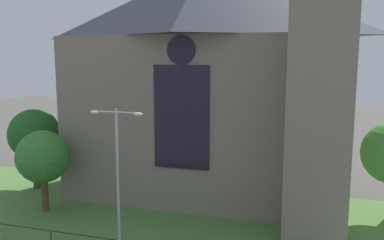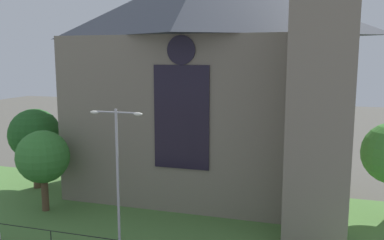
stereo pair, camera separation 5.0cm
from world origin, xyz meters
name	(u,v)px [view 2 (the right image)]	position (x,y,z in m)	size (l,w,h in m)	color
ground	(213,219)	(0.00, 10.00, 0.00)	(160.00, 160.00, 0.00)	#56544C
grass_verge	(206,230)	(0.00, 8.00, 0.00)	(120.00, 20.00, 0.01)	#517F3D
church_building	(209,80)	(-1.84, 15.84, 10.27)	(23.20, 16.20, 26.00)	gray
tree_left_near	(43,157)	(-13.38, 7.90, 4.43)	(4.19, 4.19, 6.56)	brown
tree_left_far	(35,135)	(-17.78, 12.70, 5.09)	(4.79, 4.79, 7.54)	brown
streetlamp_near	(117,167)	(-4.01, 2.40, 5.82)	(3.37, 0.26, 9.30)	#B2B2B7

